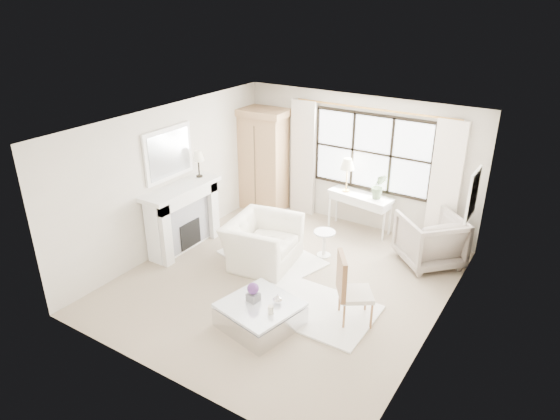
% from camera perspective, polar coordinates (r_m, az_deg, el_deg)
% --- Properties ---
extents(floor, '(5.50, 5.50, 0.00)m').
position_cam_1_polar(floor, '(8.56, 0.54, -8.13)').
color(floor, tan).
rests_on(floor, ground).
extents(ceiling, '(5.50, 5.50, 0.00)m').
position_cam_1_polar(ceiling, '(7.47, 0.62, 9.65)').
color(ceiling, white).
rests_on(ceiling, ground).
extents(wall_back, '(5.00, 0.00, 5.00)m').
position_cam_1_polar(wall_back, '(10.20, 8.82, 5.47)').
color(wall_back, beige).
rests_on(wall_back, ground).
extents(wall_front, '(5.00, 0.00, 5.00)m').
position_cam_1_polar(wall_front, '(6.04, -13.53, -8.85)').
color(wall_front, white).
rests_on(wall_front, ground).
extents(wall_left, '(0.00, 5.50, 5.50)m').
position_cam_1_polar(wall_left, '(9.39, -12.50, 3.49)').
color(wall_left, beige).
rests_on(wall_left, ground).
extents(wall_right, '(0.00, 5.50, 5.50)m').
position_cam_1_polar(wall_right, '(7.06, 18.10, -4.30)').
color(wall_right, beige).
rests_on(wall_right, ground).
extents(window_pane, '(2.40, 0.02, 1.50)m').
position_cam_1_polar(window_pane, '(10.00, 10.44, 6.47)').
color(window_pane, silver).
rests_on(window_pane, wall_back).
extents(window_frame, '(2.50, 0.04, 1.50)m').
position_cam_1_polar(window_frame, '(9.99, 10.42, 6.46)').
color(window_frame, black).
rests_on(window_frame, wall_back).
extents(curtain_rod, '(3.30, 0.04, 0.04)m').
position_cam_1_polar(curtain_rod, '(9.72, 10.69, 11.27)').
color(curtain_rod, '#B4813E').
rests_on(curtain_rod, wall_back).
extents(curtain_left, '(0.55, 0.10, 2.47)m').
position_cam_1_polar(curtain_left, '(10.66, 2.66, 5.91)').
color(curtain_left, beige).
rests_on(curtain_left, ground).
extents(curtain_right, '(0.55, 0.10, 2.47)m').
position_cam_1_polar(curtain_right, '(9.62, 18.33, 2.60)').
color(curtain_right, white).
rests_on(curtain_right, ground).
extents(fireplace, '(0.58, 1.66, 1.26)m').
position_cam_1_polar(fireplace, '(9.50, -11.15, -0.71)').
color(fireplace, white).
rests_on(fireplace, ground).
extents(mirror_frame, '(0.05, 1.15, 0.95)m').
position_cam_1_polar(mirror_frame, '(9.21, -12.64, 6.31)').
color(mirror_frame, white).
rests_on(mirror_frame, wall_left).
extents(mirror_glass, '(0.02, 1.00, 0.80)m').
position_cam_1_polar(mirror_glass, '(9.19, -12.51, 6.28)').
color(mirror_glass, silver).
rests_on(mirror_glass, wall_left).
extents(art_frame, '(0.04, 0.62, 0.82)m').
position_cam_1_polar(art_frame, '(8.52, 21.19, 1.66)').
color(art_frame, white).
rests_on(art_frame, wall_right).
extents(art_canvas, '(0.01, 0.52, 0.72)m').
position_cam_1_polar(art_canvas, '(8.52, 21.06, 1.69)').
color(art_canvas, beige).
rests_on(art_canvas, wall_right).
extents(mantel_lamp, '(0.22, 0.22, 0.51)m').
position_cam_1_polar(mantel_lamp, '(9.52, -9.35, 5.99)').
color(mantel_lamp, black).
rests_on(mantel_lamp, fireplace).
extents(armoire, '(1.16, 0.76, 2.24)m').
position_cam_1_polar(armoire, '(10.92, -1.99, 5.84)').
color(armoire, tan).
rests_on(armoire, floor).
extents(console_table, '(1.35, 0.65, 0.80)m').
position_cam_1_polar(console_table, '(10.20, 9.05, -0.30)').
color(console_table, silver).
rests_on(console_table, floor).
extents(console_lamp, '(0.28, 0.28, 0.69)m').
position_cam_1_polar(console_lamp, '(9.97, 7.72, 5.13)').
color(console_lamp, '#BA8F40').
rests_on(console_lamp, console_table).
extents(orchid_plant, '(0.35, 0.31, 0.52)m').
position_cam_1_polar(orchid_plant, '(9.80, 11.23, 2.68)').
color(orchid_plant, '#546D49').
rests_on(orchid_plant, console_table).
extents(side_table, '(0.40, 0.40, 0.51)m').
position_cam_1_polar(side_table, '(9.19, 5.08, -3.44)').
color(side_table, white).
rests_on(side_table, floor).
extents(rug_left, '(2.02, 1.66, 0.03)m').
position_cam_1_polar(rug_left, '(9.22, -0.92, -5.46)').
color(rug_left, white).
rests_on(rug_left, floor).
extents(rug_right, '(1.70, 1.28, 0.03)m').
position_cam_1_polar(rug_right, '(7.87, 4.34, -11.33)').
color(rug_right, white).
rests_on(rug_right, floor).
extents(club_armchair, '(1.28, 1.42, 0.83)m').
position_cam_1_polar(club_armchair, '(8.91, -2.03, -3.68)').
color(club_armchair, white).
rests_on(club_armchair, floor).
extents(wingback_chair, '(1.42, 1.42, 0.92)m').
position_cam_1_polar(wingback_chair, '(9.27, 16.79, -3.26)').
color(wingback_chair, gray).
rests_on(wingback_chair, floor).
extents(french_chair, '(0.67, 0.67, 1.08)m').
position_cam_1_polar(french_chair, '(7.57, 8.42, -10.44)').
color(french_chair, '#96683F').
rests_on(french_chair, floor).
extents(coffee_table, '(1.18, 1.18, 0.38)m').
position_cam_1_polar(coffee_table, '(7.47, -2.28, -11.89)').
color(coffee_table, silver).
rests_on(coffee_table, floor).
extents(planter_box, '(0.18, 0.18, 0.12)m').
position_cam_1_polar(planter_box, '(7.39, -3.07, -9.90)').
color(planter_box, slate).
rests_on(planter_box, coffee_table).
extents(planter_flowers, '(0.17, 0.17, 0.17)m').
position_cam_1_polar(planter_flowers, '(7.31, -3.10, -8.95)').
color(planter_flowers, '#5D3079').
rests_on(planter_flowers, planter_box).
extents(pillar_candle, '(0.08, 0.08, 0.12)m').
position_cam_1_polar(pillar_candle, '(7.12, -1.07, -11.32)').
color(pillar_candle, beige).
rests_on(pillar_candle, coffee_table).
extents(coffee_vase, '(0.17, 0.17, 0.15)m').
position_cam_1_polar(coffee_vase, '(7.32, -0.27, -10.12)').
color(coffee_vase, white).
rests_on(coffee_vase, coffee_table).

